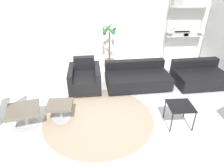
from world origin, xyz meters
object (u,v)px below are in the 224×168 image
ottoman (60,108)px  shelf_unit (183,26)px  couch_low (137,78)px  potted_plant (109,50)px  couch_second (199,76)px  side_table (180,107)px  armchair_red (85,79)px

ottoman → shelf_unit: 4.55m
couch_low → potted_plant: potted_plant is taller
couch_low → couch_second: (1.63, -0.02, 0.00)m
side_table → shelf_unit: (1.16, 3.19, 0.74)m
couch_low → armchair_red: bearing=-0.8°
couch_second → potted_plant: 2.62m
ottoman → shelf_unit: shelf_unit is taller
couch_second → side_table: couch_second is taller
couch_second → side_table: size_ratio=2.90×
side_table → couch_second: bearing=54.5°
armchair_red → couch_second: 2.96m
armchair_red → potted_plant: size_ratio=0.68×
ottoman → armchair_red: (0.42, 1.20, -0.00)m
ottoman → side_table: size_ratio=1.07×
armchair_red → couch_second: size_ratio=0.71×
potted_plant → ottoman: bearing=-113.6°
ottoman → armchair_red: size_ratio=0.52×
ottoman → shelf_unit: bearing=40.1°
side_table → ottoman: bearing=172.2°
side_table → potted_plant: potted_plant is taller
couch_low → side_table: couch_low is taller
couch_low → shelf_unit: bearing=-140.0°
armchair_red → side_table: (1.84, -1.51, 0.12)m
couch_low → shelf_unit: (1.68, 1.61, 0.92)m
couch_second → potted_plant: potted_plant is taller
potted_plant → shelf_unit: size_ratio=0.70×
ottoman → potted_plant: (1.10, 2.53, 0.25)m
couch_low → side_table: 1.67m
couch_second → shelf_unit: (0.05, 1.63, 0.92)m
couch_second → armchair_red: bearing=-2.8°
ottoman → side_table: (2.26, -0.31, 0.12)m
potted_plant → side_table: bearing=-67.8°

